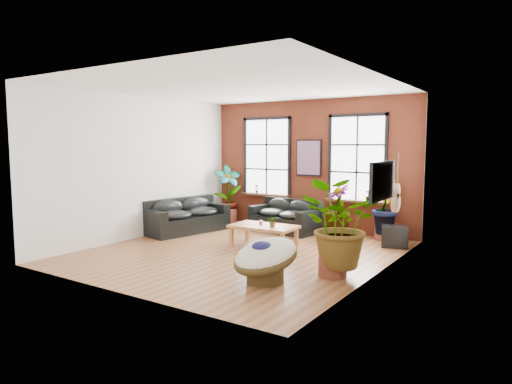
# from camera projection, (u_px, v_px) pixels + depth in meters

# --- Properties ---
(room) EXTENTS (6.04, 6.54, 3.54)m
(room) POSITION_uv_depth(u_px,v_px,m) (244.00, 171.00, 9.76)
(room) COLOR brown
(room) RESTS_ON ground
(sofa_back) EXTENTS (1.99, 1.21, 0.85)m
(sofa_back) POSITION_uv_depth(u_px,v_px,m) (286.00, 217.00, 12.13)
(sofa_back) COLOR black
(sofa_back) RESTS_ON ground
(sofa_left) EXTENTS (1.36, 2.40, 0.89)m
(sofa_left) POSITION_uv_depth(u_px,v_px,m) (185.00, 217.00, 12.05)
(sofa_left) COLOR black
(sofa_left) RESTS_ON ground
(coffee_table) EXTENTS (1.52, 0.91, 0.57)m
(coffee_table) POSITION_uv_depth(u_px,v_px,m) (264.00, 228.00, 10.38)
(coffee_table) COLOR #A26C3A
(coffee_table) RESTS_ON ground
(papasan_chair) EXTENTS (1.41, 1.42, 0.82)m
(papasan_chair) POSITION_uv_depth(u_px,v_px,m) (265.00, 258.00, 7.62)
(papasan_chair) COLOR #413217
(papasan_chair) RESTS_ON ground
(poster) EXTENTS (0.74, 0.06, 0.98)m
(poster) POSITION_uv_depth(u_px,v_px,m) (309.00, 158.00, 12.26)
(poster) COLOR black
(poster) RESTS_ON room
(tv_wall_unit) EXTENTS (0.13, 1.86, 1.20)m
(tv_wall_unit) POSITION_uv_depth(u_px,v_px,m) (386.00, 186.00, 8.55)
(tv_wall_unit) COLOR black
(tv_wall_unit) RESTS_ON room
(media_box) EXTENTS (0.68, 0.62, 0.48)m
(media_box) POSITION_uv_depth(u_px,v_px,m) (395.00, 237.00, 10.29)
(media_box) COLOR black
(media_box) RESTS_ON ground
(pot_back_left) EXTENTS (0.71, 0.71, 0.42)m
(pot_back_left) POSITION_uv_depth(u_px,v_px,m) (227.00, 215.00, 13.52)
(pot_back_left) COLOR brown
(pot_back_left) RESTS_ON ground
(pot_back_right) EXTENTS (0.69, 0.69, 0.40)m
(pot_back_right) POSITION_uv_depth(u_px,v_px,m) (386.00, 232.00, 11.07)
(pot_back_right) COLOR brown
(pot_back_right) RESTS_ON ground
(pot_right_wall) EXTENTS (0.64, 0.64, 0.37)m
(pot_right_wall) POSITION_uv_depth(u_px,v_px,m) (333.00, 266.00, 8.00)
(pot_right_wall) COLOR brown
(pot_right_wall) RESTS_ON ground
(pot_mid) EXTENTS (0.55, 0.55, 0.37)m
(pot_mid) POSITION_uv_depth(u_px,v_px,m) (338.00, 231.00, 11.27)
(pot_mid) COLOR brown
(pot_mid) RESTS_ON ground
(floor_plant_back_left) EXTENTS (0.93, 1.00, 1.57)m
(floor_plant_back_left) POSITION_uv_depth(u_px,v_px,m) (228.00, 191.00, 13.44)
(floor_plant_back_left) COLOR #1A6524
(floor_plant_back_left) RESTS_ON ground
(floor_plant_back_right) EXTENTS (0.70, 0.82, 1.33)m
(floor_plant_back_right) POSITION_uv_depth(u_px,v_px,m) (385.00, 207.00, 11.00)
(floor_plant_back_right) COLOR #1A6524
(floor_plant_back_right) RESTS_ON ground
(floor_plant_right_wall) EXTENTS (1.56, 1.41, 1.52)m
(floor_plant_right_wall) POSITION_uv_depth(u_px,v_px,m) (336.00, 225.00, 7.91)
(floor_plant_right_wall) COLOR #1A6524
(floor_plant_right_wall) RESTS_ON ground
(floor_plant_mid) EXTENTS (0.94, 0.94, 1.20)m
(floor_plant_mid) POSITION_uv_depth(u_px,v_px,m) (338.00, 209.00, 11.18)
(floor_plant_mid) COLOR #1A6524
(floor_plant_mid) RESTS_ON ground
(table_plant) EXTENTS (0.28, 0.26, 0.25)m
(table_plant) POSITION_uv_depth(u_px,v_px,m) (273.00, 221.00, 10.15)
(table_plant) COLOR #1A6524
(table_plant) RESTS_ON coffee_table
(sill_plant_left) EXTENTS (0.17, 0.17, 0.27)m
(sill_plant_left) POSITION_uv_depth(u_px,v_px,m) (257.00, 188.00, 13.21)
(sill_plant_left) COLOR #1A6524
(sill_plant_left) RESTS_ON room
(sill_plant_right) EXTENTS (0.19, 0.19, 0.27)m
(sill_plant_right) POSITION_uv_depth(u_px,v_px,m) (368.00, 196.00, 11.38)
(sill_plant_right) COLOR #1A6524
(sill_plant_right) RESTS_ON room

